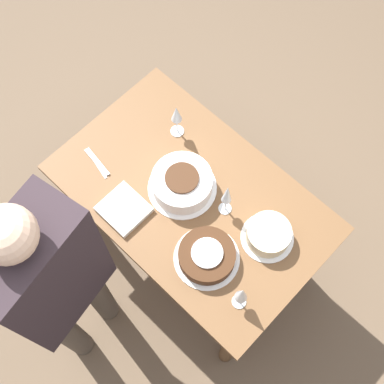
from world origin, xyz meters
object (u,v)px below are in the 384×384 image
object	(u,v)px
cake_center_white	(181,184)
cake_front_chocolate	(207,256)
wine_glass_extra	(176,115)
person_cutting	(54,283)
wine_glass_near	(242,294)
wine_glass_far	(227,195)
cake_back_decorated	(268,235)

from	to	relation	value
cake_center_white	cake_front_chocolate	bearing A→B (deg)	-27.58
wine_glass_extra	person_cutting	bearing A→B (deg)	-75.93
wine_glass_near	wine_glass_far	size ratio (longest dim) A/B	0.87
cake_front_chocolate	wine_glass_extra	world-z (taller)	wine_glass_extra
person_cutting	wine_glass_far	bearing A→B (deg)	-25.88
cake_back_decorated	wine_glass_near	size ratio (longest dim) A/B	1.14
cake_center_white	person_cutting	size ratio (longest dim) A/B	0.19
wine_glass_far	wine_glass_extra	size ratio (longest dim) A/B	1.13
wine_glass_near	person_cutting	size ratio (longest dim) A/B	0.13
cake_center_white	cake_back_decorated	size ratio (longest dim) A/B	1.35
cake_front_chocolate	cake_back_decorated	world-z (taller)	cake_back_decorated
cake_back_decorated	wine_glass_extra	world-z (taller)	wine_glass_extra
wine_glass_far	cake_front_chocolate	bearing A→B (deg)	-66.22
person_cutting	cake_back_decorated	bearing A→B (deg)	-39.54
wine_glass_far	wine_glass_extra	world-z (taller)	wine_glass_far
cake_center_white	cake_back_decorated	world-z (taller)	cake_center_white
cake_center_white	wine_glass_near	distance (m)	0.56
wine_glass_far	wine_glass_extra	xyz separation A→B (m)	(-0.42, 0.13, -0.01)
cake_center_white	cake_back_decorated	bearing A→B (deg)	11.71
wine_glass_near	wine_glass_far	bearing A→B (deg)	140.44
cake_center_white	wine_glass_far	size ratio (longest dim) A/B	1.33
cake_back_decorated	wine_glass_far	xyz separation A→B (m)	(-0.22, -0.03, 0.11)
cake_back_decorated	cake_front_chocolate	bearing A→B (deg)	-116.94
cake_center_white	cake_back_decorated	xyz separation A→B (m)	(0.42, 0.09, -0.01)
wine_glass_far	cake_back_decorated	bearing A→B (deg)	6.74
cake_front_chocolate	wine_glass_far	distance (m)	0.26
cake_back_decorated	wine_glass_near	bearing A→B (deg)	-71.60
cake_front_chocolate	wine_glass_near	distance (m)	0.24
cake_center_white	person_cutting	distance (m)	0.69
cake_back_decorated	person_cutting	bearing A→B (deg)	-119.41
cake_center_white	wine_glass_extra	xyz separation A→B (m)	(-0.22, 0.19, 0.09)
wine_glass_near	cake_center_white	bearing A→B (deg)	159.02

